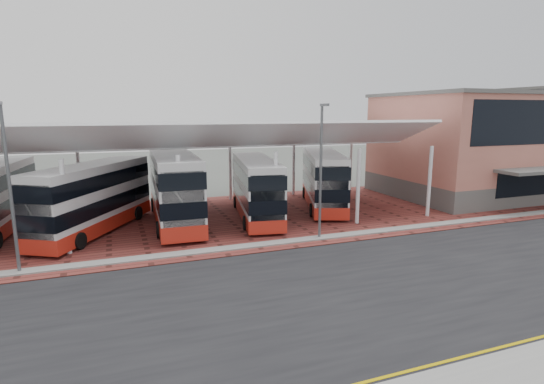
{
  "coord_description": "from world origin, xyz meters",
  "views": [
    {
      "loc": [
        -9.43,
        -15.94,
        7.62
      ],
      "look_at": [
        0.07,
        9.36,
        2.49
      ],
      "focal_mm": 28.0,
      "sensor_mm": 36.0,
      "label": 1
    }
  ],
  "objects_px": {
    "bus_2": "(93,199)",
    "bus_3": "(174,188)",
    "bus_4": "(256,189)",
    "terminal": "(486,144)",
    "bus_5": "(323,180)"
  },
  "relations": [
    {
      "from": "terminal",
      "to": "bus_5",
      "type": "distance_m",
      "value": 16.96
    },
    {
      "from": "bus_4",
      "to": "bus_5",
      "type": "xyz_separation_m",
      "value": [
        6.18,
        1.5,
        0.06
      ]
    },
    {
      "from": "bus_4",
      "to": "bus_3",
      "type": "bearing_deg",
      "value": -176.95
    },
    {
      "from": "terminal",
      "to": "bus_4",
      "type": "distance_m",
      "value": 23.14
    },
    {
      "from": "bus_3",
      "to": "bus_5",
      "type": "relative_size",
      "value": 1.08
    },
    {
      "from": "terminal",
      "to": "bus_2",
      "type": "xyz_separation_m",
      "value": [
        -33.82,
        -1.38,
        -2.44
      ]
    },
    {
      "from": "terminal",
      "to": "bus_3",
      "type": "relative_size",
      "value": 1.57
    },
    {
      "from": "terminal",
      "to": "bus_5",
      "type": "bearing_deg",
      "value": 179.54
    },
    {
      "from": "bus_2",
      "to": "bus_4",
      "type": "height_order",
      "value": "bus_2"
    },
    {
      "from": "bus_4",
      "to": "bus_2",
      "type": "bearing_deg",
      "value": -169.66
    },
    {
      "from": "bus_3",
      "to": "bus_5",
      "type": "distance_m",
      "value": 11.9
    },
    {
      "from": "bus_2",
      "to": "bus_5",
      "type": "relative_size",
      "value": 0.95
    },
    {
      "from": "bus_2",
      "to": "bus_3",
      "type": "distance_m",
      "value": 5.22
    },
    {
      "from": "terminal",
      "to": "bus_2",
      "type": "height_order",
      "value": "terminal"
    },
    {
      "from": "bus_4",
      "to": "terminal",
      "type": "bearing_deg",
      "value": 13.63
    }
  ]
}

